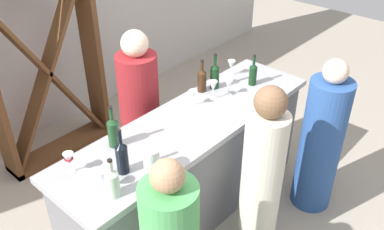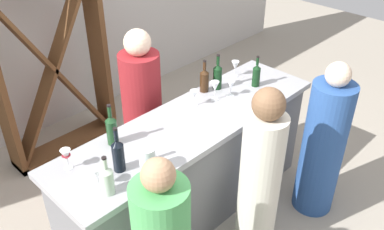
% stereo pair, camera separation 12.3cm
% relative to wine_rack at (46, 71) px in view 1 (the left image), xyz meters
% --- Properties ---
extents(ground_plane, '(12.00, 12.00, 0.00)m').
position_rel_wine_rack_xyz_m(ground_plane, '(0.27, -1.65, -0.95)').
color(ground_plane, '#9E9384').
extents(back_wall, '(8.00, 0.10, 2.80)m').
position_rel_wine_rack_xyz_m(back_wall, '(0.27, 0.55, 0.45)').
color(back_wall, '#BCB7B2').
rests_on(back_wall, ground).
extents(bar_counter, '(2.40, 0.67, 0.98)m').
position_rel_wine_rack_xyz_m(bar_counter, '(0.27, -1.65, -0.46)').
color(bar_counter, slate).
rests_on(bar_counter, ground).
extents(wine_rack, '(1.15, 0.28, 1.90)m').
position_rel_wine_rack_xyz_m(wine_rack, '(0.00, 0.00, 0.00)').
color(wine_rack, brown).
rests_on(wine_rack, ground).
extents(wine_bottle_leftmost_clear_pale, '(0.08, 0.08, 0.28)m').
position_rel_wine_rack_xyz_m(wine_bottle_leftmost_clear_pale, '(-0.66, -1.85, 0.13)').
color(wine_bottle_leftmost_clear_pale, '#B7C6B2').
rests_on(wine_bottle_leftmost_clear_pale, bar_counter).
extents(wine_bottle_second_left_near_black, '(0.08, 0.08, 0.33)m').
position_rel_wine_rack_xyz_m(wine_bottle_second_left_near_black, '(-0.48, -1.72, 0.16)').
color(wine_bottle_second_left_near_black, black).
rests_on(wine_bottle_second_left_near_black, bar_counter).
extents(wine_bottle_center_olive_green, '(0.08, 0.08, 0.32)m').
position_rel_wine_rack_xyz_m(wine_bottle_center_olive_green, '(-0.33, -1.45, 0.15)').
color(wine_bottle_center_olive_green, '#193D1E').
rests_on(wine_bottle_center_olive_green, bar_counter).
extents(wine_bottle_second_right_amber_brown, '(0.08, 0.08, 0.29)m').
position_rel_wine_rack_xyz_m(wine_bottle_second_right_amber_brown, '(0.68, -1.40, 0.14)').
color(wine_bottle_second_right_amber_brown, '#331E0F').
rests_on(wine_bottle_second_right_amber_brown, bar_counter).
extents(wine_bottle_rightmost_dark_green, '(0.08, 0.08, 0.32)m').
position_rel_wine_rack_xyz_m(wine_bottle_rightmost_dark_green, '(0.80, -1.45, 0.15)').
color(wine_bottle_rightmost_dark_green, black).
rests_on(wine_bottle_rightmost_dark_green, bar_counter).
extents(wine_bottle_far_right_dark_green, '(0.07, 0.07, 0.29)m').
position_rel_wine_rack_xyz_m(wine_bottle_far_right_dark_green, '(1.07, -1.66, 0.14)').
color(wine_bottle_far_right_dark_green, black).
rests_on(wine_bottle_far_right_dark_green, bar_counter).
extents(wine_glass_near_left, '(0.08, 0.08, 0.15)m').
position_rel_wine_rack_xyz_m(wine_glass_near_left, '(-0.67, -1.76, 0.13)').
color(wine_glass_near_left, white).
rests_on(wine_glass_near_left, bar_counter).
extents(wine_glass_near_center, '(0.07, 0.07, 0.14)m').
position_rel_wine_rack_xyz_m(wine_glass_near_center, '(0.78, -1.62, 0.13)').
color(wine_glass_near_center, white).
rests_on(wine_glass_near_center, bar_counter).
extents(wine_glass_near_right, '(0.07, 0.07, 0.17)m').
position_rel_wine_rack_xyz_m(wine_glass_near_right, '(0.64, -1.56, 0.15)').
color(wine_glass_near_right, white).
rests_on(wine_glass_near_right, bar_counter).
extents(wine_glass_far_left, '(0.07, 0.07, 0.14)m').
position_rel_wine_rack_xyz_m(wine_glass_far_left, '(0.44, -1.51, 0.13)').
color(wine_glass_far_left, white).
rests_on(wine_glass_far_left, bar_counter).
extents(wine_glass_far_center, '(0.07, 0.07, 0.15)m').
position_rel_wine_rack_xyz_m(wine_glass_far_center, '(-0.71, -1.47, 0.13)').
color(wine_glass_far_center, white).
rests_on(wine_glass_far_center, bar_counter).
extents(wine_glass_far_right, '(0.07, 0.07, 0.15)m').
position_rel_wine_rack_xyz_m(wine_glass_far_right, '(1.08, -1.41, 0.13)').
color(wine_glass_far_right, white).
rests_on(wine_glass_far_right, bar_counter).
extents(water_pitcher, '(0.11, 0.11, 0.19)m').
position_rel_wine_rack_xyz_m(water_pitcher, '(-0.36, -1.87, 0.12)').
color(water_pitcher, silver).
rests_on(water_pitcher, bar_counter).
extents(person_left_guest, '(0.34, 0.34, 1.48)m').
position_rel_wine_rack_xyz_m(person_left_guest, '(0.35, -2.28, -0.25)').
color(person_left_guest, beige).
rests_on(person_left_guest, ground).
extents(person_center_guest, '(0.41, 0.41, 1.44)m').
position_rel_wine_rack_xyz_m(person_center_guest, '(1.11, -2.37, -0.29)').
color(person_center_guest, '#284C8C').
rests_on(person_center_guest, ground).
extents(person_server_behind, '(0.40, 0.40, 1.55)m').
position_rel_wine_rack_xyz_m(person_server_behind, '(0.29, -1.02, -0.23)').
color(person_server_behind, maroon).
rests_on(person_server_behind, ground).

